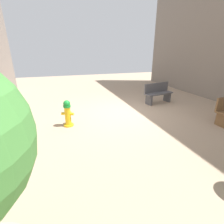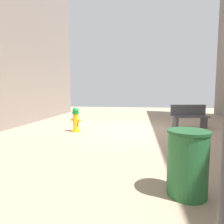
# 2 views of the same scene
# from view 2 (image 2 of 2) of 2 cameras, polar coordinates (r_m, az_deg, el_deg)

# --- Properties ---
(ground_plane) EXTENTS (23.40, 23.40, 0.00)m
(ground_plane) POSITION_cam_2_polar(r_m,az_deg,el_deg) (7.52, 7.65, -5.34)
(ground_plane) COLOR tan
(fire_hydrant) EXTENTS (0.42, 0.40, 0.90)m
(fire_hydrant) POSITION_cam_2_polar(r_m,az_deg,el_deg) (7.22, -10.69, -2.22)
(fire_hydrant) COLOR gold
(fire_hydrant) RESTS_ON ground_plane
(bench_near) EXTENTS (1.52, 0.70, 0.95)m
(bench_near) POSITION_cam_2_polar(r_m,az_deg,el_deg) (8.44, 21.96, -1.17)
(bench_near) COLOR #4C4C51
(bench_near) RESTS_ON ground_plane
(trash_bin) EXTENTS (0.58, 0.58, 0.93)m
(trash_bin) POSITION_cam_2_polar(r_m,az_deg,el_deg) (2.97, 21.51, -13.86)
(trash_bin) COLOR #266633
(trash_bin) RESTS_ON ground_plane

